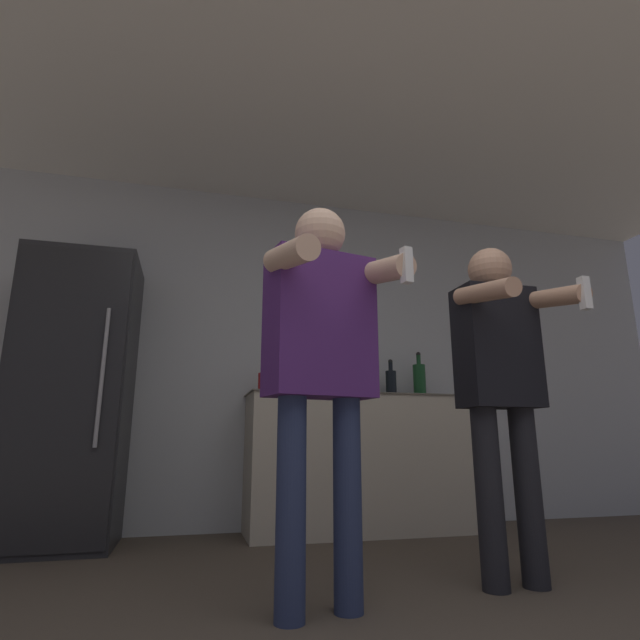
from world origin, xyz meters
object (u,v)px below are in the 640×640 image
(bottle_short_whiskey, at_px, (262,381))
(bottle_tall_gin, at_px, (419,380))
(bottle_amber_bourbon, at_px, (304,380))
(bottle_green_wine, at_px, (374,380))
(refrigerator, at_px, (73,395))
(person_man_side, at_px, (500,372))
(person_woman_foreground, at_px, (321,346))
(bottle_red_label, at_px, (391,382))

(bottle_short_whiskey, bearing_deg, bottle_tall_gin, 0.00)
(bottle_amber_bourbon, distance_m, bottle_green_wine, 0.54)
(refrigerator, relative_size, bottle_amber_bourbon, 6.48)
(person_man_side, bearing_deg, person_woman_foreground, -171.78)
(bottle_tall_gin, bearing_deg, bottle_short_whiskey, 180.00)
(bottle_short_whiskey, height_order, person_man_side, person_man_side)
(bottle_amber_bourbon, height_order, bottle_green_wine, bottle_green_wine)
(bottle_tall_gin, bearing_deg, refrigerator, -177.30)
(bottle_red_label, bearing_deg, refrigerator, -177.01)
(person_man_side, bearing_deg, bottle_short_whiskey, 121.10)
(person_woman_foreground, bearing_deg, bottle_amber_bourbon, 79.86)
(bottle_green_wine, bearing_deg, bottle_red_label, 0.00)
(person_woman_foreground, bearing_deg, bottle_red_label, 59.17)
(refrigerator, height_order, bottle_short_whiskey, refrigerator)
(bottle_green_wine, relative_size, bottle_short_whiskey, 1.23)
(bottle_red_label, bearing_deg, bottle_amber_bourbon, -180.00)
(refrigerator, height_order, bottle_amber_bourbon, refrigerator)
(refrigerator, xyz_separation_m, bottle_short_whiskey, (1.20, 0.11, 0.14))
(bottle_tall_gin, relative_size, person_man_side, 0.23)
(bottle_green_wine, bearing_deg, refrigerator, -176.80)
(bottle_short_whiskey, bearing_deg, person_woman_foreground, -89.74)
(bottle_green_wine, xyz_separation_m, bottle_red_label, (0.14, 0.00, -0.01))
(person_woman_foreground, relative_size, person_man_side, 1.02)
(refrigerator, xyz_separation_m, person_woman_foreground, (1.21, -1.52, 0.09))
(bottle_tall_gin, distance_m, bottle_red_label, 0.24)
(bottle_red_label, bearing_deg, bottle_short_whiskey, -180.00)
(bottle_red_label, xyz_separation_m, person_man_side, (-0.07, -1.50, -0.12))
(bottle_tall_gin, distance_m, bottle_green_wine, 0.38)
(bottle_red_label, bearing_deg, person_woman_foreground, -120.83)
(bottle_red_label, bearing_deg, bottle_tall_gin, -0.00)
(bottle_tall_gin, height_order, person_man_side, person_man_side)
(bottle_tall_gin, xyz_separation_m, bottle_green_wine, (-0.38, 0.00, -0.02))
(bottle_red_label, distance_m, person_woman_foreground, 1.90)
(bottle_tall_gin, relative_size, bottle_green_wine, 1.13)
(refrigerator, distance_m, bottle_tall_gin, 2.43)
(bottle_amber_bourbon, xyz_separation_m, bottle_short_whiskey, (-0.30, 0.00, -0.02))
(bottle_amber_bourbon, height_order, person_man_side, person_man_side)
(bottle_green_wine, bearing_deg, bottle_short_whiskey, 180.00)
(bottle_green_wine, xyz_separation_m, person_man_side, (0.06, -1.50, -0.13))
(bottle_tall_gin, height_order, bottle_red_label, bottle_tall_gin)
(person_woman_foreground, height_order, person_man_side, person_woman_foreground)
(bottle_short_whiskey, bearing_deg, bottle_green_wine, 0.00)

